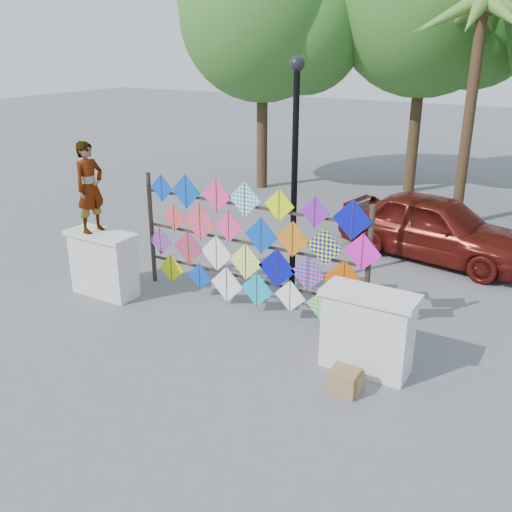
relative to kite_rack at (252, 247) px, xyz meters
The scene contains 12 objects.
ground 1.42m from the kite_rack, 99.26° to the right, with size 80.00×80.00×0.00m, color slate.
parapet_left 3.02m from the kite_rack, 161.74° to the right, with size 1.40×0.65×1.28m.
parapet_right 2.80m from the kite_rack, 19.82° to the right, with size 1.40×0.65×1.28m.
kite_rack is the anchor object (origin of this frame).
tree_west 10.33m from the kite_rack, 118.57° to the left, with size 5.85×5.20×8.01m.
tree_mid 11.26m from the kite_rack, 90.07° to the left, with size 6.30×5.60×8.61m.
palm_tree 8.43m from the kite_rack, 74.03° to the left, with size 3.62×3.62×5.83m.
vendor_woman 3.26m from the kite_rack, 162.67° to the right, with size 0.63×0.41×1.72m, color #99999E.
sedan 4.96m from the kite_rack, 63.49° to the left, with size 1.75×4.35×1.48m, color #5B140F.
lamppost 1.96m from the kite_rack, 81.89° to the left, with size 0.28×0.28×4.46m.
cardboard_box_near 3.22m from the kite_rack, 33.16° to the right, with size 0.40×0.36×0.36m, color olive.
cardboard_box_far 3.23m from the kite_rack, 31.70° to the right, with size 0.35×0.32×0.29m, color olive.
Camera 1 is at (5.15, -7.54, 4.71)m, focal length 40.00 mm.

